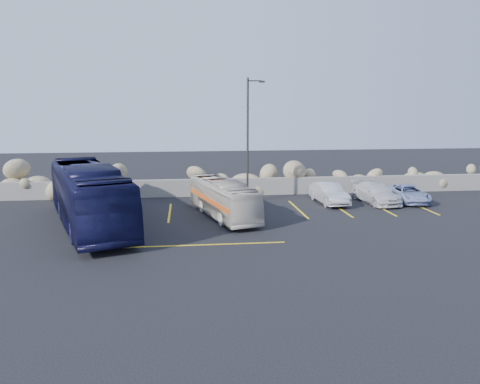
{
  "coord_description": "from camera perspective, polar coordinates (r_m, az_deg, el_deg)",
  "views": [
    {
      "loc": [
        -1.5,
        -20.39,
        6.27
      ],
      "look_at": [
        1.36,
        4.0,
        1.72
      ],
      "focal_mm": 35.0,
      "sensor_mm": 36.0,
      "label": 1
    }
  ],
  "objects": [
    {
      "name": "tour_coach",
      "position": [
        25.66,
        -17.92,
        -0.44
      ],
      "size": [
        6.44,
        11.91,
        3.25
      ],
      "primitive_type": "imported",
      "rotation": [
        0.0,
        0.0,
        0.34
      ],
      "color": "black",
      "rests_on": "ground"
    },
    {
      "name": "lamppost",
      "position": [
        30.23,
        1.04,
        6.76
      ],
      "size": [
        1.14,
        0.18,
        8.0
      ],
      "color": "#32302D",
      "rests_on": "ground"
    },
    {
      "name": "parking_lines",
      "position": [
        27.4,
        6.46,
        -2.78
      ],
      "size": [
        18.16,
        9.36,
        0.01
      ],
      "color": "yellow",
      "rests_on": "ground"
    },
    {
      "name": "car_d",
      "position": [
        32.72,
        19.85,
        -0.17
      ],
      "size": [
        2.2,
        4.2,
        1.13
      ],
      "primitive_type": "imported",
      "rotation": [
        0.0,
        0.0,
        -0.08
      ],
      "color": "#8F9FCB",
      "rests_on": "ground"
    },
    {
      "name": "vintage_bus",
      "position": [
        26.65,
        -2.1,
        -0.78
      ],
      "size": [
        3.67,
        7.79,
        2.11
      ],
      "primitive_type": "imported",
      "rotation": [
        0.0,
        0.0,
        0.26
      ],
      "color": "beige",
      "rests_on": "ground"
    },
    {
      "name": "car_b",
      "position": [
        30.82,
        10.8,
        -0.16
      ],
      "size": [
        1.7,
        4.14,
        1.33
      ],
      "primitive_type": "imported",
      "rotation": [
        0.0,
        0.0,
        0.07
      ],
      "color": "silver",
      "rests_on": "ground"
    },
    {
      "name": "riprap_pile",
      "position": [
        33.99,
        -4.09,
        2.07
      ],
      "size": [
        54.0,
        2.8,
        2.6
      ],
      "primitive_type": null,
      "color": "#978062",
      "rests_on": "ground"
    },
    {
      "name": "seawall",
      "position": [
        32.91,
        -3.98,
        0.56
      ],
      "size": [
        60.0,
        0.4,
        1.2
      ],
      "primitive_type": "cube",
      "color": "gray",
      "rests_on": "ground"
    },
    {
      "name": "car_c",
      "position": [
        31.78,
        16.25,
        -0.12
      ],
      "size": [
        2.23,
        4.59,
        1.29
      ],
      "primitive_type": "imported",
      "rotation": [
        0.0,
        0.0,
        0.1
      ],
      "color": "silver",
      "rests_on": "ground"
    },
    {
      "name": "ground",
      "position": [
        21.38,
        -2.39,
        -6.55
      ],
      "size": [
        90.0,
        90.0,
        0.0
      ],
      "primitive_type": "plane",
      "color": "black",
      "rests_on": "ground"
    }
  ]
}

